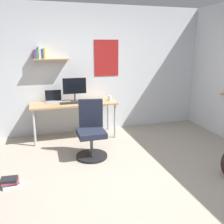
{
  "coord_description": "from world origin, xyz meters",
  "views": [
    {
      "loc": [
        -1.1,
        -2.67,
        1.82
      ],
      "look_at": [
        -0.09,
        0.72,
        0.85
      ],
      "focal_mm": 39.47,
      "sensor_mm": 36.0,
      "label": 1
    }
  ],
  "objects_px": {
    "desk": "(74,106)",
    "coffee_mug": "(110,98)",
    "monitor_primary": "(75,88)",
    "keyboard": "(70,103)",
    "book_stack_on_floor": "(10,182)",
    "laptop": "(54,99)",
    "computer_mouse": "(84,102)",
    "office_chair": "(91,133)"
  },
  "relations": [
    {
      "from": "coffee_mug",
      "to": "office_chair",
      "type": "bearing_deg",
      "value": -122.63
    },
    {
      "from": "monitor_primary",
      "to": "book_stack_on_floor",
      "type": "xyz_separation_m",
      "value": [
        -1.13,
        -1.67,
        -0.93
      ]
    },
    {
      "from": "laptop",
      "to": "computer_mouse",
      "type": "height_order",
      "value": "laptop"
    },
    {
      "from": "desk",
      "to": "coffee_mug",
      "type": "xyz_separation_m",
      "value": [
        0.73,
        -0.03,
        0.11
      ]
    },
    {
      "from": "office_chair",
      "to": "book_stack_on_floor",
      "type": "bearing_deg",
      "value": -153.24
    },
    {
      "from": "monitor_primary",
      "to": "book_stack_on_floor",
      "type": "relative_size",
      "value": 1.92
    },
    {
      "from": "monitor_primary",
      "to": "computer_mouse",
      "type": "relative_size",
      "value": 4.46
    },
    {
      "from": "coffee_mug",
      "to": "book_stack_on_floor",
      "type": "relative_size",
      "value": 0.38
    },
    {
      "from": "office_chair",
      "to": "keyboard",
      "type": "bearing_deg",
      "value": 104.56
    },
    {
      "from": "keyboard",
      "to": "book_stack_on_floor",
      "type": "distance_m",
      "value": 1.92
    },
    {
      "from": "desk",
      "to": "keyboard",
      "type": "xyz_separation_m",
      "value": [
        -0.08,
        -0.08,
        0.08
      ]
    },
    {
      "from": "book_stack_on_floor",
      "to": "laptop",
      "type": "bearing_deg",
      "value": 67.32
    },
    {
      "from": "office_chair",
      "to": "coffee_mug",
      "type": "relative_size",
      "value": 10.33
    },
    {
      "from": "monitor_primary",
      "to": "keyboard",
      "type": "xyz_separation_m",
      "value": [
        -0.12,
        -0.18,
        -0.26
      ]
    },
    {
      "from": "desk",
      "to": "monitor_primary",
      "type": "height_order",
      "value": "monitor_primary"
    },
    {
      "from": "office_chair",
      "to": "keyboard",
      "type": "height_order",
      "value": "office_chair"
    },
    {
      "from": "computer_mouse",
      "to": "coffee_mug",
      "type": "xyz_separation_m",
      "value": [
        0.53,
        0.05,
        0.03
      ]
    },
    {
      "from": "laptop",
      "to": "keyboard",
      "type": "height_order",
      "value": "laptop"
    },
    {
      "from": "keyboard",
      "to": "coffee_mug",
      "type": "xyz_separation_m",
      "value": [
        0.81,
        0.05,
        0.04
      ]
    },
    {
      "from": "monitor_primary",
      "to": "book_stack_on_floor",
      "type": "height_order",
      "value": "monitor_primary"
    },
    {
      "from": "office_chair",
      "to": "laptop",
      "type": "height_order",
      "value": "laptop"
    },
    {
      "from": "computer_mouse",
      "to": "book_stack_on_floor",
      "type": "xyz_separation_m",
      "value": [
        -1.29,
        -1.49,
        -0.68
      ]
    },
    {
      "from": "computer_mouse",
      "to": "book_stack_on_floor",
      "type": "distance_m",
      "value": 2.09
    },
    {
      "from": "desk",
      "to": "laptop",
      "type": "height_order",
      "value": "laptop"
    },
    {
      "from": "office_chair",
      "to": "computer_mouse",
      "type": "height_order",
      "value": "office_chair"
    },
    {
      "from": "desk",
      "to": "laptop",
      "type": "bearing_deg",
      "value": 158.35
    },
    {
      "from": "desk",
      "to": "coffee_mug",
      "type": "bearing_deg",
      "value": -2.17
    },
    {
      "from": "keyboard",
      "to": "book_stack_on_floor",
      "type": "xyz_separation_m",
      "value": [
        -1.01,
        -1.49,
        -0.67
      ]
    },
    {
      "from": "laptop",
      "to": "computer_mouse",
      "type": "xyz_separation_m",
      "value": [
        0.57,
        -0.23,
        -0.04
      ]
    },
    {
      "from": "coffee_mug",
      "to": "computer_mouse",
      "type": "bearing_deg",
      "value": -174.66
    },
    {
      "from": "laptop",
      "to": "computer_mouse",
      "type": "relative_size",
      "value": 2.98
    },
    {
      "from": "desk",
      "to": "laptop",
      "type": "relative_size",
      "value": 5.36
    },
    {
      "from": "monitor_primary",
      "to": "desk",
      "type": "bearing_deg",
      "value": -112.52
    },
    {
      "from": "computer_mouse",
      "to": "book_stack_on_floor",
      "type": "relative_size",
      "value": 0.43
    },
    {
      "from": "monitor_primary",
      "to": "keyboard",
      "type": "distance_m",
      "value": 0.34
    },
    {
      "from": "laptop",
      "to": "computer_mouse",
      "type": "distance_m",
      "value": 0.62
    },
    {
      "from": "monitor_primary",
      "to": "book_stack_on_floor",
      "type": "distance_m",
      "value": 2.22
    },
    {
      "from": "monitor_primary",
      "to": "coffee_mug",
      "type": "relative_size",
      "value": 5.04
    },
    {
      "from": "desk",
      "to": "computer_mouse",
      "type": "bearing_deg",
      "value": -21.55
    },
    {
      "from": "office_chair",
      "to": "coffee_mug",
      "type": "bearing_deg",
      "value": 57.37
    },
    {
      "from": "office_chair",
      "to": "computer_mouse",
      "type": "relative_size",
      "value": 9.13
    },
    {
      "from": "laptop",
      "to": "coffee_mug",
      "type": "height_order",
      "value": "laptop"
    }
  ]
}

